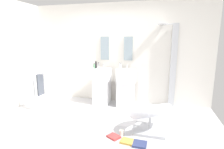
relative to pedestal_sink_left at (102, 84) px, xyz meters
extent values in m
cube|color=silver|center=(0.32, -1.28, -0.55)|extent=(4.80, 3.60, 0.04)
cube|color=silver|center=(0.32, 0.37, 0.77)|extent=(4.80, 0.10, 2.60)
cube|color=white|center=(0.00, 0.00, -0.21)|extent=(0.40, 0.40, 0.64)
cylinder|color=white|center=(0.00, 0.00, 0.26)|extent=(0.52, 0.52, 0.30)
cylinder|color=#B7BABF|center=(0.00, 0.14, 0.46)|extent=(0.02, 0.02, 0.10)
cube|color=white|center=(0.63, 0.00, -0.21)|extent=(0.40, 0.40, 0.64)
cylinder|color=white|center=(0.63, 0.00, 0.26)|extent=(0.52, 0.52, 0.30)
cylinder|color=#B7BABF|center=(0.63, 0.14, 0.46)|extent=(0.02, 0.02, 0.10)
cube|color=#8C9EA8|center=(0.00, 0.30, 0.92)|extent=(0.22, 0.03, 0.60)
cube|color=#8C9EA8|center=(0.63, 0.30, 0.92)|extent=(0.22, 0.03, 0.60)
cube|color=#B7BABF|center=(1.76, 0.25, 0.50)|extent=(0.14, 0.08, 2.05)
cylinder|color=#B7BABF|center=(1.61, 0.23, 1.50)|extent=(0.30, 0.02, 0.02)
cylinder|color=#B7BABF|center=(1.46, 0.20, 1.50)|extent=(0.24, 0.24, 0.02)
cube|color=#B7BABF|center=(1.31, -1.20, -0.50)|extent=(0.56, 0.50, 0.06)
cylinder|color=#B7BABF|center=(1.31, -1.20, -0.33)|extent=(0.05, 0.05, 0.34)
torus|color=silver|center=(1.31, -1.20, -0.13)|extent=(1.10, 1.10, 0.49)
cylinder|color=#B7BABF|center=(-1.40, -0.85, -0.05)|extent=(0.03, 0.03, 0.95)
cylinder|color=#B7BABF|center=(-1.22, -0.85, 0.37)|extent=(0.36, 0.02, 0.02)
cube|color=#4C515B|center=(-1.22, -0.85, 0.12)|extent=(0.04, 0.22, 0.50)
cube|color=#B2B2B7|center=(0.92, -1.58, -0.52)|extent=(1.17, 0.86, 0.01)
cube|color=gold|center=(0.99, -1.68, -0.50)|extent=(0.27, 0.21, 0.03)
cube|color=#B73838|center=(0.72, -1.59, -0.50)|extent=(0.27, 0.25, 0.03)
cube|color=navy|center=(1.18, -1.71, -0.50)|extent=(0.23, 0.22, 0.03)
cylinder|color=white|center=(0.83, -1.46, -0.47)|extent=(0.08, 0.08, 0.09)
cylinder|color=black|center=(-0.15, 0.00, 0.50)|extent=(0.04, 0.04, 0.17)
cylinder|color=black|center=(-0.15, 0.00, 0.60)|extent=(0.02, 0.02, 0.02)
cylinder|color=white|center=(0.48, 0.08, 0.48)|extent=(0.04, 0.04, 0.13)
cylinder|color=black|center=(0.48, 0.08, 0.55)|extent=(0.02, 0.02, 0.02)
cylinder|color=#99999E|center=(-0.13, 0.13, 0.47)|extent=(0.04, 0.04, 0.12)
cylinder|color=black|center=(-0.13, 0.13, 0.55)|extent=(0.02, 0.02, 0.02)
cylinder|color=silver|center=(0.48, 0.02, 0.49)|extent=(0.04, 0.04, 0.15)
cylinder|color=black|center=(0.48, 0.02, 0.57)|extent=(0.02, 0.02, 0.02)
cylinder|color=#59996B|center=(-0.18, -0.06, 0.47)|extent=(0.04, 0.04, 0.12)
cylinder|color=black|center=(-0.18, -0.06, 0.54)|extent=(0.02, 0.02, 0.02)
camera|label=1|loc=(1.41, -4.39, 1.17)|focal=29.19mm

